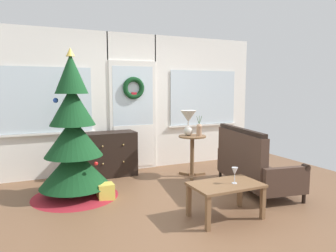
% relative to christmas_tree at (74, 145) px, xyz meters
% --- Properties ---
extents(ground_plane, '(6.76, 6.76, 0.00)m').
position_rel_christmas_tree_xyz_m(ground_plane, '(1.24, -0.93, -0.75)').
color(ground_plane, brown).
extents(back_wall_with_door, '(5.20, 0.19, 2.55)m').
position_rel_christmas_tree_xyz_m(back_wall_with_door, '(1.24, 1.15, 0.53)').
color(back_wall_with_door, white).
rests_on(back_wall_with_door, ground).
extents(christmas_tree, '(1.22, 1.22, 2.10)m').
position_rel_christmas_tree_xyz_m(christmas_tree, '(0.00, 0.00, 0.00)').
color(christmas_tree, '#4C331E').
rests_on(christmas_tree, ground).
extents(dresser_cabinet, '(0.91, 0.45, 0.78)m').
position_rel_christmas_tree_xyz_m(dresser_cabinet, '(0.72, 0.86, -0.36)').
color(dresser_cabinet, black).
rests_on(dresser_cabinet, ground).
extents(settee_sofa, '(0.92, 1.58, 0.96)m').
position_rel_christmas_tree_xyz_m(settee_sofa, '(2.50, -0.80, -0.38)').
color(settee_sofa, black).
rests_on(settee_sofa, ground).
extents(side_table, '(0.50, 0.48, 0.72)m').
position_rel_christmas_tree_xyz_m(side_table, '(2.03, 0.22, -0.24)').
color(side_table, brown).
rests_on(side_table, ground).
extents(table_lamp, '(0.28, 0.28, 0.44)m').
position_rel_christmas_tree_xyz_m(table_lamp, '(1.97, 0.26, 0.26)').
color(table_lamp, silver).
rests_on(table_lamp, side_table).
extents(flower_vase, '(0.11, 0.10, 0.35)m').
position_rel_christmas_tree_xyz_m(flower_vase, '(2.13, 0.16, 0.09)').
color(flower_vase, tan).
rests_on(flower_vase, side_table).
extents(coffee_table, '(0.84, 0.52, 0.42)m').
position_rel_christmas_tree_xyz_m(coffee_table, '(1.54, -1.51, -0.39)').
color(coffee_table, brown).
rests_on(coffee_table, ground).
extents(wine_glass, '(0.08, 0.08, 0.20)m').
position_rel_christmas_tree_xyz_m(wine_glass, '(1.64, -1.54, -0.19)').
color(wine_glass, silver).
rests_on(wine_glass, coffee_table).
extents(gift_box, '(0.22, 0.20, 0.22)m').
position_rel_christmas_tree_xyz_m(gift_box, '(0.37, -0.30, -0.64)').
color(gift_box, '#D8C64C').
rests_on(gift_box, ground).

